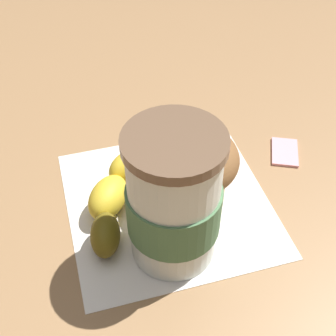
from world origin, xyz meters
The scene contains 6 objects.
ground_plane centered at (0.00, 0.00, 0.00)m, with size 3.00×3.00×0.00m, color #936D47.
paper_napkin centered at (0.00, 0.00, 0.00)m, with size 0.22×0.22×0.00m, color white.
coffee_cup centered at (-0.06, 0.02, 0.07)m, with size 0.09×0.09×0.15m.
muffin centered at (-0.01, -0.03, 0.05)m, with size 0.10×0.10×0.09m.
banana centered at (0.02, 0.06, 0.02)m, with size 0.13×0.11×0.04m.
sugar_packet centered at (0.01, -0.17, 0.00)m, with size 0.05×0.03×0.01m, color pink.
Camera 1 is at (-0.31, 0.16, 0.40)m, focal length 50.00 mm.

